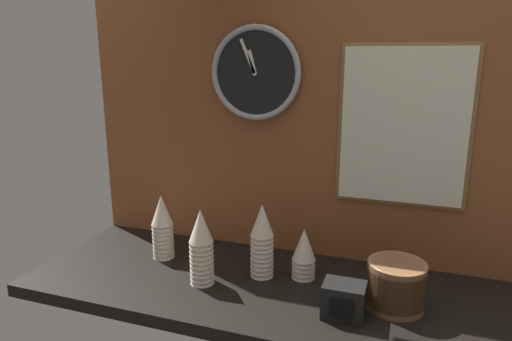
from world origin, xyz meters
TOP-DOWN VIEW (x-y plane):
  - ground_plane at (0.00, 0.00)m, footprint 1.60×0.56m
  - wall_tiled_back at (0.00, 0.27)m, footprint 1.60×0.03m
  - cup_stack_center at (-0.08, 0.04)m, footprint 0.07×0.07m
  - cup_stack_center_right at (0.04, 0.07)m, footprint 0.07×0.07m
  - cup_stack_center_left at (-0.24, -0.07)m, footprint 0.07×0.07m
  - cup_stack_left at (-0.45, 0.05)m, footprint 0.07×0.07m
  - bowl_stack_right at (0.33, -0.02)m, footprint 0.16×0.16m
  - wall_clock at (-0.17, 0.23)m, footprint 0.31×0.03m
  - menu_board at (0.31, 0.24)m, footprint 0.40×0.01m
  - napkin_dispenser at (0.20, -0.11)m, footprint 0.11×0.09m

SIDE VIEW (x-z plane):
  - ground_plane at x=0.00m, z-range -0.04..0.00m
  - napkin_dispenser at x=0.20m, z-range 0.00..0.09m
  - bowl_stack_right at x=0.33m, z-range 0.00..0.14m
  - cup_stack_center_right at x=0.04m, z-range 0.00..0.16m
  - cup_stack_left at x=-0.45m, z-range 0.00..0.22m
  - cup_stack_center at x=-0.08m, z-range 0.00..0.24m
  - cup_stack_center_left at x=-0.24m, z-range 0.00..0.24m
  - menu_board at x=0.31m, z-range 0.21..0.72m
  - wall_tiled_back at x=0.00m, z-range 0.00..1.05m
  - wall_clock at x=-0.17m, z-range 0.47..0.78m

